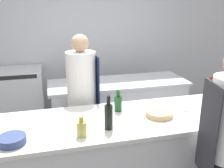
{
  "coord_description": "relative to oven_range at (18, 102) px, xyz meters",
  "views": [
    {
      "loc": [
        -0.64,
        -2.17,
        2.01
      ],
      "look_at": [
        0.0,
        0.35,
        1.17
      ],
      "focal_mm": 40.0,
      "sensor_mm": 36.0,
      "label": 1
    }
  ],
  "objects": [
    {
      "name": "oven_range",
      "position": [
        0.0,
        0.0,
        0.0
      ],
      "size": [
        0.8,
        0.63,
        1.05
      ],
      "color": "silver",
      "rests_on": "ground_plane"
    },
    {
      "name": "bottle_sauce",
      "position": [
        1.01,
        -1.94,
        0.52
      ],
      "size": [
        0.08,
        0.08,
        0.32
      ],
      "color": "black",
      "rests_on": "prep_counter"
    },
    {
      "name": "bottle_wine",
      "position": [
        1.2,
        -1.58,
        0.49
      ],
      "size": [
        0.08,
        0.08,
        0.23
      ],
      "color": "#19471E",
      "rests_on": "prep_counter"
    },
    {
      "name": "bowl_prep_small",
      "position": [
        1.57,
        -1.81,
        0.42
      ],
      "size": [
        0.28,
        0.28,
        0.06
      ],
      "color": "tan",
      "rests_on": "prep_counter"
    },
    {
      "name": "bottle_vinegar",
      "position": [
        2.14,
        -1.89,
        0.52
      ],
      "size": [
        0.07,
        0.07,
        0.31
      ],
      "color": "#2D5175",
      "rests_on": "prep_counter"
    },
    {
      "name": "bottle_cooking_oil",
      "position": [
        2.29,
        -1.59,
        0.52
      ],
      "size": [
        0.08,
        0.08,
        0.31
      ],
      "color": "#5B2319",
      "rests_on": "prep_counter"
    },
    {
      "name": "wall_back",
      "position": [
        1.18,
        0.37,
        0.88
      ],
      "size": [
        8.0,
        0.06,
        2.8
      ],
      "color": "silver",
      "rests_on": "ground_plane"
    },
    {
      "name": "chef_at_prep_near",
      "position": [
        1.89,
        -2.41,
        0.34
      ],
      "size": [
        0.36,
        0.34,
        1.69
      ],
      "rotation": [
        0.0,
        0.0,
        1.41
      ],
      "color": "black",
      "rests_on": "ground_plane"
    },
    {
      "name": "cutting_board",
      "position": [
        1.92,
        -1.67,
        0.4
      ],
      "size": [
        0.31,
        0.23,
        0.01
      ],
      "color": "white",
      "rests_on": "prep_counter"
    },
    {
      "name": "bottle_olive_oil",
      "position": [
        0.76,
        -2.02,
        0.47
      ],
      "size": [
        0.09,
        0.09,
        0.18
      ],
      "color": "#B2A84C",
      "rests_on": "prep_counter"
    },
    {
      "name": "prep_counter",
      "position": [
        1.18,
        -1.76,
        -0.06
      ],
      "size": [
        2.44,
        0.84,
        0.92
      ],
      "color": "silver",
      "rests_on": "ground_plane"
    },
    {
      "name": "bottle_water",
      "position": [
        2.26,
        -1.82,
        0.47
      ],
      "size": [
        0.07,
        0.07,
        0.19
      ],
      "color": "silver",
      "rests_on": "prep_counter"
    },
    {
      "name": "pass_counter",
      "position": [
        1.49,
        -0.57,
        -0.06
      ],
      "size": [
        2.03,
        0.7,
        0.92
      ],
      "color": "silver",
      "rests_on": "ground_plane"
    },
    {
      "name": "chef_at_stove",
      "position": [
        0.89,
        -1.07,
        0.32
      ],
      "size": [
        0.37,
        0.35,
        1.68
      ],
      "rotation": [
        0.0,
        0.0,
        -1.55
      ],
      "color": "black",
      "rests_on": "ground_plane"
    },
    {
      "name": "bowl_mixing_large",
      "position": [
        0.19,
        -2.0,
        0.43
      ],
      "size": [
        0.22,
        0.22,
        0.07
      ],
      "color": "navy",
      "rests_on": "prep_counter"
    }
  ]
}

